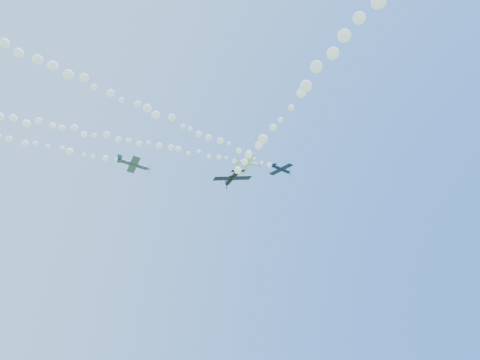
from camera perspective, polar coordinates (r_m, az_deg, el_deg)
plane_white at (r=96.68m, az=1.10°, el=2.40°), size 6.33×6.52×2.04m
smoke_trail_white at (r=91.62m, az=-20.43°, el=6.27°), size 65.82×19.63×2.75m
plane_navy at (r=87.79m, az=5.82°, el=1.56°), size 6.10×6.39×1.67m
smoke_trail_navy at (r=70.97m, az=-16.41°, el=11.11°), size 70.13×6.21×2.45m
plane_grey at (r=86.42m, az=-14.92°, el=2.17°), size 7.28×7.70×2.89m
plane_black at (r=66.01m, az=-1.10°, el=0.33°), size 6.49×6.25×1.96m
smoke_trail_black at (r=42.73m, az=17.37°, el=21.85°), size 17.38×63.86×2.61m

